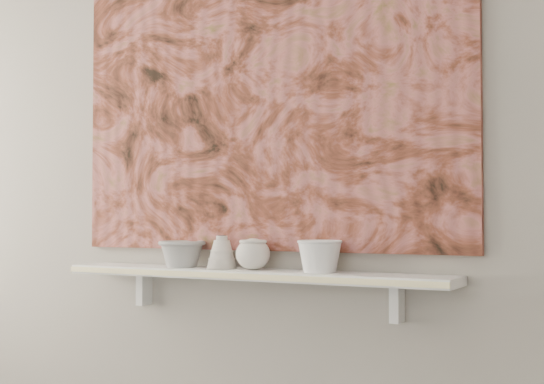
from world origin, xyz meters
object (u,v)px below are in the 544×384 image
Objects in this scene: painting at (261,90)px; cup_cream at (253,254)px; bell_vessel at (222,252)px; bowl_white at (320,256)px; bowl_grey at (182,253)px; shelf at (249,274)px.

cup_cream is (0.02, -0.08, -0.56)m from painting.
bell_vessel reaches higher than bowl_white.
painting is at bearing 162.75° from bowl_white.
cup_cream reaches higher than bowl_grey.
bowl_grey is at bearing 180.00° from shelf.
painting is at bearing 90.00° from shelf.
cup_cream is 0.24m from bowl_white.
shelf is 0.63m from painting.
cup_cream and bowl_white have the same top height.
bell_vessel reaches higher than cup_cream.
bell_vessel is at bearing -143.16° from painting.
bowl_grey is at bearing 180.00° from cup_cream.
shelf is 0.13m from bell_vessel.
painting reaches higher than cup_cream.
bell_vessel is (-0.12, 0.00, 0.00)m from cup_cream.
cup_cream is at bearing 0.00° from bowl_grey.
shelf is at bearing 0.00° from bell_vessel.
cup_cream is 0.12m from bell_vessel.
shelf is 12.48× the size of bell_vessel.
bowl_grey is at bearing 180.00° from bowl_white.
bowl_grey is at bearing 180.00° from bell_vessel.
painting is 13.23× the size of cup_cream.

